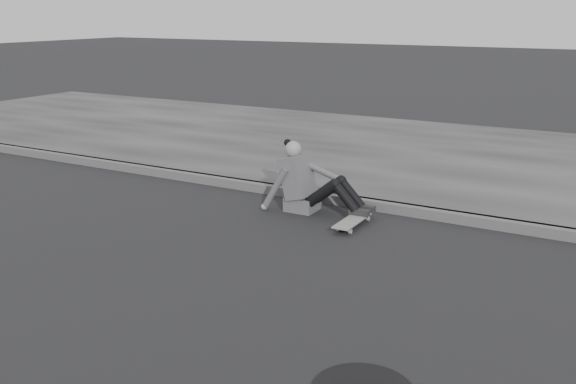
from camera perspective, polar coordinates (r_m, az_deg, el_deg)
name	(u,v)px	position (r m, az deg, el deg)	size (l,w,h in m)	color
ground	(289,288)	(5.79, 0.06, -8.57)	(80.00, 80.00, 0.00)	black
curb	(391,207)	(7.98, 9.12, -1.35)	(24.00, 0.16, 0.12)	#4B4B4B
sidewalk	(456,159)	(10.78, 14.72, 2.84)	(24.00, 6.00, 0.12)	#363636
skateboard	(354,220)	(7.41, 5.84, -2.51)	(0.20, 0.78, 0.09)	gray
seated_woman	(307,183)	(7.84, 1.70, 0.82)	(1.38, 0.46, 0.88)	#4C4C4E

